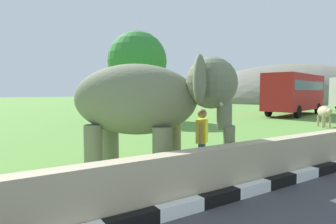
{
  "coord_description": "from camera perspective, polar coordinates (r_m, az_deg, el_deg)",
  "views": [
    {
      "loc": [
        -1.78,
        0.19,
        2.09
      ],
      "look_at": [
        1.98,
        5.91,
        1.6
      ],
      "focal_mm": 31.16,
      "sensor_mm": 36.0,
      "label": 1
    }
  ],
  "objects": [
    {
      "name": "hill_east",
      "position": [
        68.06,
        23.3,
        2.03
      ],
      "size": [
        45.47,
        36.38,
        15.35
      ],
      "color": "slate",
      "rests_on": "ground_plane"
    },
    {
      "name": "bus_red",
      "position": [
        27.61,
        23.58,
        3.75
      ],
      "size": [
        9.12,
        4.74,
        3.5
      ],
      "color": "#B21E1E",
      "rests_on": "ground_plane"
    },
    {
      "name": "cow_mid",
      "position": [
        19.15,
        28.26,
        -0.03
      ],
      "size": [
        1.63,
        1.64,
        1.23
      ],
      "color": "tan",
      "rests_on": "ground_plane"
    },
    {
      "name": "person_handler",
      "position": [
        7.29,
        6.65,
        -5.12
      ],
      "size": [
        0.55,
        0.48,
        1.66
      ],
      "color": "navy",
      "rests_on": "ground_plane"
    },
    {
      "name": "barrier_parapet",
      "position": [
        5.85,
        8.77,
        -11.73
      ],
      "size": [
        28.0,
        0.36,
        1.0
      ],
      "primitive_type": "cube",
      "color": "tan",
      "rests_on": "ground_plane"
    },
    {
      "name": "elephant",
      "position": [
        6.95,
        -3.94,
        2.13
      ],
      "size": [
        3.77,
        3.88,
        2.86
      ],
      "color": "#6E7459",
      "rests_on": "ground_plane"
    },
    {
      "name": "tree_distant",
      "position": [
        21.64,
        -6.03,
        9.85
      ],
      "size": [
        4.3,
        4.3,
        6.43
      ],
      "color": "brown",
      "rests_on": "ground_plane"
    }
  ]
}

